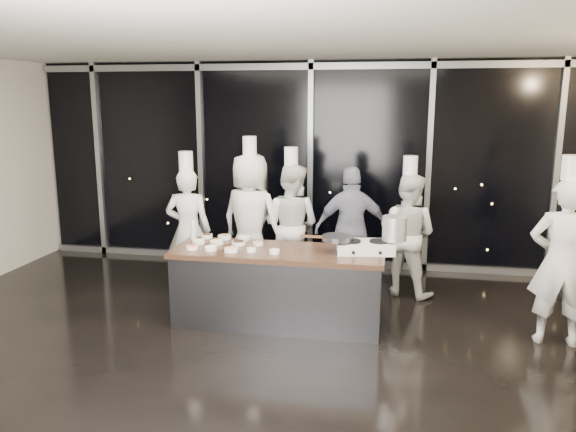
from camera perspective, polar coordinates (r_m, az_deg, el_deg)
name	(u,v)px	position (r m, az deg, el deg)	size (l,w,h in m)	color
ground	(261,355)	(6.03, -2.78, -13.97)	(9.00, 9.00, 0.00)	black
room_shell	(276,139)	(5.40, -1.19, 7.82)	(9.02, 7.02, 3.21)	beige
window_wall	(311,165)	(8.86, 2.33, 5.19)	(8.90, 0.11, 3.20)	black
demo_counter	(278,286)	(6.67, -1.00, -7.15)	(2.46, 0.86, 0.90)	#333237
stove	(365,247)	(6.48, 7.83, -3.11)	(0.70, 0.49, 0.14)	silver
frying_pan	(336,238)	(6.41, 4.92, -2.23)	(0.61, 0.39, 0.06)	slate
stock_pot	(394,228)	(6.49, 10.76, -1.24)	(0.28, 0.28, 0.28)	#BCBCBF
prep_bowls	(226,243)	(6.77, -6.29, -2.75)	(1.13, 0.73, 0.05)	white
squeeze_bottle	(193,230)	(7.07, -9.61, -1.39)	(0.07, 0.07, 0.27)	silver
chef_far_left	(188,229)	(7.81, -10.09, -1.29)	(0.65, 0.46, 1.94)	silver
chef_left	(251,220)	(7.89, -3.82, -0.39)	(1.07, 0.86, 2.12)	silver
chef_center	(291,225)	(7.89, 0.31, -0.91)	(0.99, 0.86, 1.98)	silver
guest	(352,229)	(7.75, 6.50, -1.33)	(1.08, 0.63, 1.74)	#16193C
chef_right	(407,234)	(7.71, 12.03, -1.78)	(1.00, 0.91, 1.89)	silver
chef_side	(561,261)	(6.67, 26.02, -4.10)	(0.69, 0.47, 2.06)	silver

